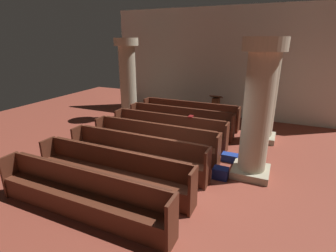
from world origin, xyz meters
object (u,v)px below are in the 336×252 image
pillar_far_side (128,78)px  kneeler_box_blue (230,157)px  hymn_book (191,116)px  pew_row_4 (136,152)px  pew_row_5 (113,170)px  pew_row_1 (180,120)px  pew_row_2 (168,128)px  pew_row_0 (190,113)px  kneeler_box_navy (220,173)px  lectern (215,110)px  pew_row_6 (80,193)px  pillar_aisle_side (267,89)px  pew_row_3 (154,139)px  pillar_aisle_rear (258,109)px

pillar_far_side → kneeler_box_blue: size_ratio=7.54×
hymn_book → pew_row_4: bearing=-107.3°
pillar_far_side → pew_row_5: bearing=-61.3°
pew_row_5 → kneeler_box_blue: size_ratio=8.80×
pew_row_1 → pew_row_4: 3.03m
pew_row_2 → kneeler_box_blue: bearing=-14.0°
pew_row_0 → kneeler_box_navy: size_ratio=10.58×
pew_row_4 → lectern: lectern is taller
pew_row_5 → lectern: bearing=82.7°
pew_row_6 → hymn_book: bearing=80.8°
pew_row_5 → kneeler_box_navy: 2.58m
pillar_aisle_side → hymn_book: (-2.06, -1.37, -0.78)m
pew_row_3 → pillar_aisle_side: bearing=43.1°
pew_row_3 → pillar_aisle_side: pillar_aisle_side is taller
pew_row_2 → pew_row_4: size_ratio=1.00×
pillar_aisle_rear → pew_row_0: bearing=131.6°
lectern → kneeler_box_navy: size_ratio=2.99×
pew_row_2 → pillar_aisle_side: 3.38m
pew_row_2 → hymn_book: size_ratio=17.98×
pew_row_6 → kneeler_box_navy: size_ratio=10.58×
pew_row_1 → pew_row_5: (0.00, -4.04, 0.00)m
pew_row_0 → pillar_aisle_rear: pillar_aisle_rear is taller
pew_row_4 → kneeler_box_navy: (2.10, 0.45, -0.35)m
pew_row_2 → pillar_far_side: pillar_far_side is taller
pew_row_3 → pew_row_6: 3.03m
kneeler_box_blue → pillar_far_side: bearing=153.4°
pillar_far_side → pillar_aisle_rear: size_ratio=1.00×
pew_row_6 → lectern: (0.77, 7.06, -0.04)m
pew_row_0 → pew_row_3: (0.00, -3.03, 0.00)m
pew_row_2 → pew_row_6: bearing=-90.0°
pew_row_1 → pillar_far_side: size_ratio=1.17×
pew_row_0 → pew_row_3: same height
pew_row_4 → hymn_book: size_ratio=17.98×
pew_row_0 → hymn_book: size_ratio=17.98×
pew_row_4 → pew_row_6: bearing=-90.0°
pew_row_0 → lectern: (0.77, 1.01, -0.04)m
pew_row_1 → pillar_far_side: bearing=162.0°
pillar_aisle_rear → hymn_book: pillar_aisle_rear is taller
pew_row_5 → lectern: lectern is taller
pew_row_3 → pillar_aisle_side: size_ratio=1.17×
pew_row_3 → pillar_aisle_side: (2.74, 2.56, 1.22)m
pew_row_1 → pew_row_6: (0.00, -5.05, 0.00)m
pew_row_3 → pew_row_4: (0.00, -1.01, 0.00)m
pew_row_3 → pillar_aisle_side: 3.95m
pew_row_2 → kneeler_box_navy: (2.10, -1.57, -0.35)m
pew_row_5 → pillar_aisle_rear: size_ratio=1.17×
pew_row_2 → pew_row_0: bearing=90.0°
pew_row_0 → pew_row_6: 6.06m
pew_row_1 → pew_row_3: bearing=-90.0°
pillar_far_side → pew_row_1: bearing=-18.0°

